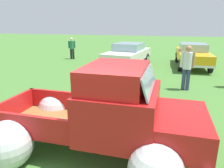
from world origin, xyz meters
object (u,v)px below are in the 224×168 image
vintage_pickup_truck (108,120)px  show_car_0 (128,54)px  spectator_1 (72,47)px  spectator_0 (187,65)px  show_car_1 (193,54)px

vintage_pickup_truck → show_car_0: (-1.24, 9.33, 0.03)m
spectator_1 → vintage_pickup_truck: bearing=12.9°
show_car_0 → spectator_0: spectator_0 is taller
show_car_1 → spectator_0: 5.17m
vintage_pickup_truck → spectator_1: bearing=119.1°
show_car_1 → show_car_0: bearing=-80.1°
show_car_0 → spectator_1: 4.77m
spectator_1 → show_car_1: bearing=69.8°
vintage_pickup_truck → show_car_1: (2.71, 10.10, 0.03)m
show_car_1 → spectator_1: (-8.46, 0.76, 0.11)m
spectator_0 → spectator_1: spectator_0 is taller
vintage_pickup_truck → show_car_1: vintage_pickup_truck is taller
show_car_0 → show_car_1: 4.02m
show_car_0 → show_car_1: bearing=110.6°
spectator_0 → show_car_0: bearing=43.7°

